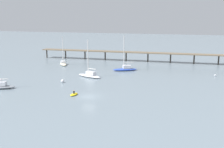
% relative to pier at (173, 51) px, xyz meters
% --- Properties ---
extents(ground_plane, '(400.00, 400.00, 0.00)m').
position_rel_pier_xyz_m(ground_plane, '(-12.91, -49.21, -4.13)').
color(ground_plane, slate).
extents(pier, '(74.50, 5.27, 7.91)m').
position_rel_pier_xyz_m(pier, '(0.00, 0.00, 0.00)').
color(pier, brown).
rests_on(pier, ground_plane).
extents(sailboat_white, '(7.75, 4.51, 10.27)m').
position_rel_pier_xyz_m(sailboat_white, '(-19.59, -31.11, -3.40)').
color(sailboat_white, white).
rests_on(sailboat_white, ground_plane).
extents(sailboat_blue, '(7.57, 5.17, 10.69)m').
position_rel_pier_xyz_m(sailboat_blue, '(-12.54, -19.07, -3.41)').
color(sailboat_blue, '#2D4CB7').
rests_on(sailboat_blue, ground_plane).
extents(sailboat_cream, '(5.32, 6.85, 9.64)m').
position_rel_pier_xyz_m(sailboat_cream, '(-35.45, -14.73, -3.53)').
color(sailboat_cream, beige).
rests_on(sailboat_cream, ground_plane).
extents(dinghy_yellow, '(1.34, 2.65, 1.14)m').
position_rel_pier_xyz_m(dinghy_yellow, '(-16.35, -49.03, -3.91)').
color(dinghy_yellow, yellow).
rests_on(dinghy_yellow, ground_plane).
extents(mooring_buoy_near, '(0.52, 0.52, 0.52)m').
position_rel_pier_xyz_m(mooring_buoy_near, '(13.40, -19.84, -3.86)').
color(mooring_buoy_near, silver).
rests_on(mooring_buoy_near, ground_plane).
extents(mooring_buoy_inner, '(0.87, 0.87, 0.87)m').
position_rel_pier_xyz_m(mooring_buoy_inner, '(-39.41, -42.90, -3.69)').
color(mooring_buoy_inner, silver).
rests_on(mooring_buoy_inner, ground_plane).
extents(mooring_buoy_outer, '(0.86, 0.86, 0.86)m').
position_rel_pier_xyz_m(mooring_buoy_outer, '(-23.85, -39.17, -3.70)').
color(mooring_buoy_outer, silver).
rests_on(mooring_buoy_outer, ground_plane).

